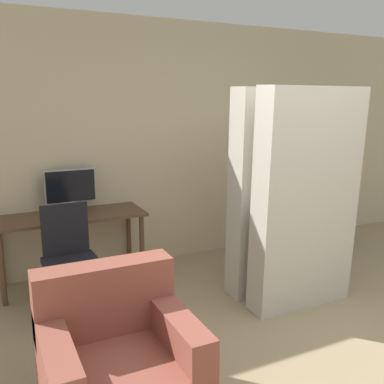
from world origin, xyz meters
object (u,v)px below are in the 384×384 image
object	(u,v)px
mattress_far	(279,192)
armchair	(117,363)
office_chair	(71,272)
bookshelf	(294,177)
monitor	(71,189)
mattress_near	(306,201)

from	to	relation	value
mattress_far	armchair	distance (m)	2.24
office_chair	armchair	bearing A→B (deg)	-89.12
office_chair	bookshelf	distance (m)	3.19
monitor	armchair	bearing A→B (deg)	-94.14
monitor	mattress_far	bearing A→B (deg)	-33.10
bookshelf	armchair	world-z (taller)	bookshelf
office_chair	mattress_far	xyz separation A→B (m)	(1.91, -0.32, 0.58)
office_chair	mattress_far	bearing A→B (deg)	-9.37
monitor	bookshelf	xyz separation A→B (m)	(2.86, 0.03, -0.10)
monitor	office_chair	xyz separation A→B (m)	(-0.18, -0.82, -0.55)
office_chair	mattress_near	size ratio (longest dim) A/B	0.49
office_chair	armchair	size ratio (longest dim) A/B	1.13
mattress_far	armchair	xyz separation A→B (m)	(-1.89, -1.01, -0.65)
mattress_near	bookshelf	bearing A→B (deg)	54.20
mattress_near	armchair	world-z (taller)	mattress_near
office_chair	mattress_near	xyz separation A→B (m)	(1.91, -0.71, 0.58)
office_chair	armchair	world-z (taller)	office_chair
office_chair	bookshelf	bearing A→B (deg)	15.66
office_chair	mattress_near	world-z (taller)	mattress_near
monitor	armchair	xyz separation A→B (m)	(-0.16, -2.15, -0.63)
armchair	mattress_far	bearing A→B (deg)	28.17
bookshelf	mattress_near	distance (m)	1.92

